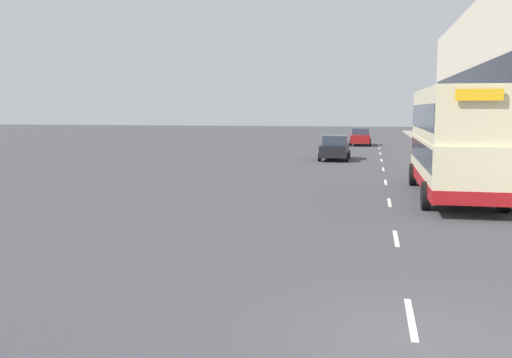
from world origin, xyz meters
TOP-DOWN VIEW (x-y plane):
  - ground_plane at (0.00, 0.00)m, footprint 220.00×220.00m
  - pavement at (6.50, 38.50)m, footprint 5.00×93.00m
  - lane_mark_0 at (0.00, 0.91)m, footprint 0.12×2.00m
  - lane_mark_1 at (0.00, 7.04)m, footprint 0.12×2.00m
  - lane_mark_2 at (0.00, 13.18)m, footprint 0.12×2.00m
  - lane_mark_3 at (0.00, 19.31)m, footprint 0.12×2.00m
  - lane_mark_4 at (0.00, 25.45)m, footprint 0.12×2.00m
  - lane_mark_5 at (0.00, 31.58)m, footprint 0.12×2.00m
  - lane_mark_6 at (0.00, 37.72)m, footprint 0.12×2.00m
  - lane_mark_7 at (0.00, 43.85)m, footprint 0.12×2.00m
  - lane_mark_8 at (0.00, 49.98)m, footprint 0.12×2.00m
  - double_decker_bus_near at (2.47, 15.02)m, footprint 2.85×10.26m
  - car_0 at (-3.21, 31.24)m, footprint 2.04×4.33m
  - car_1 at (-1.76, 48.03)m, footprint 2.01×4.49m

SIDE VIEW (x-z plane):
  - ground_plane at x=0.00m, z-range 0.00..0.00m
  - lane_mark_0 at x=0.00m, z-range 0.00..0.01m
  - lane_mark_1 at x=0.00m, z-range 0.00..0.01m
  - lane_mark_2 at x=0.00m, z-range 0.00..0.01m
  - lane_mark_3 at x=0.00m, z-range 0.00..0.01m
  - lane_mark_4 at x=0.00m, z-range 0.00..0.01m
  - lane_mark_5 at x=0.00m, z-range 0.00..0.01m
  - lane_mark_6 at x=0.00m, z-range 0.00..0.01m
  - lane_mark_7 at x=0.00m, z-range 0.00..0.01m
  - lane_mark_8 at x=0.00m, z-range 0.00..0.01m
  - pavement at x=6.50m, z-range 0.00..0.14m
  - car_1 at x=-1.76m, z-range 0.00..1.67m
  - car_0 at x=-3.21m, z-range 0.00..1.70m
  - double_decker_bus_near at x=2.47m, z-range 0.13..4.43m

